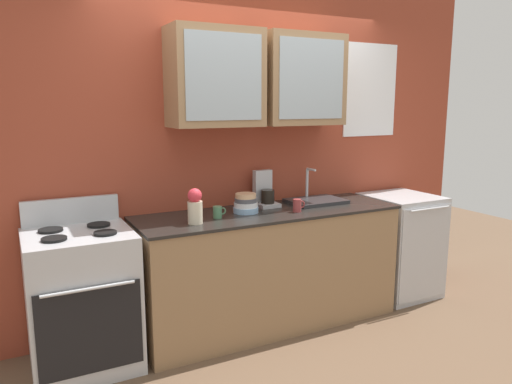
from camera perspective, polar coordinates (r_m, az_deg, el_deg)
ground_plane at (r=4.11m, az=1.51°, el=-15.01°), size 10.00×10.00×0.00m
back_wall_unit at (r=4.02m, az=-0.67°, el=6.74°), size 4.54×0.44×2.77m
counter at (r=3.93m, az=1.54°, el=-8.86°), size 2.10×0.67×0.93m
stove_range at (r=3.51m, az=-19.71°, el=-11.79°), size 0.68×0.67×1.11m
sink_faucet at (r=4.13m, az=7.01°, el=-0.96°), size 0.46×0.34×0.28m
bowl_stack at (r=3.73m, az=-1.21°, el=-1.38°), size 0.20×0.20×0.15m
vase at (r=3.40m, az=-7.17°, el=-1.68°), size 0.10×0.10×0.25m
cup_near_sink at (r=3.77m, az=4.89°, el=-1.57°), size 0.10×0.07×0.10m
cup_near_bowls at (r=3.57m, az=-4.50°, el=-2.37°), size 0.10×0.07×0.09m
dishwasher at (r=4.72m, az=16.51°, el=-5.96°), size 0.59×0.65×0.93m
coffee_maker at (r=3.97m, az=1.03°, el=-0.08°), size 0.17×0.20×0.29m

